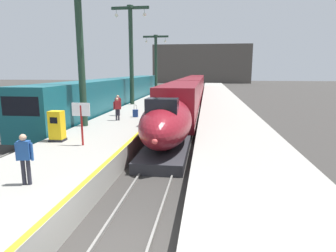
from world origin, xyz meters
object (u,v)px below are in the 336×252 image
Objects in this scene: regional_train_adjacent at (118,93)px; rolling_suitcase at (135,113)px; highspeed_train_main at (191,91)px; departure_info_board at (81,115)px; passenger_near_edge at (118,104)px; passenger_far_waiting at (117,107)px; station_column_mid at (80,40)px; passenger_mid_platform at (25,155)px; station_column_distant at (156,59)px; ticket_machine_yellow at (57,127)px; station_column_far at (131,47)px.

regional_train_adjacent is 37.27× the size of rolling_suitcase.
highspeed_train_main reaches higher than departure_info_board.
regional_train_adjacent is at bearing 113.72° from rolling_suitcase.
passenger_far_waiting is (0.66, -2.29, 0.00)m from passenger_near_edge.
station_column_mid reaches higher than rolling_suitcase.
passenger_mid_platform is 5.06m from departure_info_board.
station_column_distant reaches higher than highspeed_train_main.
highspeed_train_main is at bearing 83.63° from passenger_mid_platform.
departure_info_board is at bearing -92.99° from rolling_suitcase.
ticket_machine_yellow is (0.35, -32.08, -4.73)m from station_column_distant.
station_column_distant is at bearing 80.48° from regional_train_adjacent.
station_column_far is 6.08× the size of passenger_near_edge.
passenger_far_waiting is at bearing -102.46° from highspeed_train_main.
station_column_far reaches higher than departure_info_board.
station_column_distant reaches higher than passenger_near_edge.
regional_train_adjacent reaches higher than passenger_far_waiting.
departure_info_board is (4.23, -19.62, 0.43)m from regional_train_adjacent.
station_column_far is 6.43× the size of ticket_machine_yellow.
passenger_mid_platform is (-3.56, -31.89, 0.09)m from highspeed_train_main.
passenger_far_waiting is (1.56, -10.34, -5.12)m from station_column_far.
station_column_far reaches higher than passenger_near_edge.
passenger_near_edge is 1.00× the size of passenger_far_waiting.
highspeed_train_main is at bearing 77.54° from passenger_far_waiting.
highspeed_train_main is 12.17m from station_column_far.
departure_info_board is at bearing -83.40° from station_column_far.
station_column_mid is at bearing -121.69° from rolling_suitcase.
station_column_mid is at bearing -90.00° from station_column_far.
passenger_mid_platform is (1.44, -14.54, 0.00)m from passenger_near_edge.
passenger_mid_platform is 0.80× the size of departure_info_board.
rolling_suitcase is (1.60, -0.59, -0.69)m from passenger_near_edge.
highspeed_train_main is 10.87m from regional_train_adjacent.
regional_train_adjacent is at bearing -99.52° from station_column_distant.
passenger_near_edge reaches higher than rolling_suitcase.
highspeed_train_main is at bearing -44.91° from station_column_distant.
station_column_distant is (0.00, 15.17, -0.64)m from station_column_far.
station_column_far is 17.75m from ticket_machine_yellow.
passenger_far_waiting is at bearing -73.11° from regional_train_adjacent.
ticket_machine_yellow is at bearing -89.37° from station_column_distant.
rolling_suitcase is at bearing 61.06° from passenger_far_waiting.
station_column_mid is 9.46× the size of rolling_suitcase.
passenger_mid_platform is at bearing -86.38° from passenger_far_waiting.
regional_train_adjacent is 15.57m from station_column_mid.
station_column_distant is (2.20, 13.12, 4.39)m from regional_train_adjacent.
rolling_suitcase is 8.55m from ticket_machine_yellow.
passenger_mid_platform reaches higher than ticket_machine_yellow.
passenger_far_waiting is at bearing 93.72° from departure_info_board.
station_column_mid is 5.39m from passenger_far_waiting.
station_column_mid reaches higher than passenger_far_waiting.
station_column_far reaches higher than passenger_far_waiting.
station_column_distant is at bearing 93.55° from departure_info_board.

